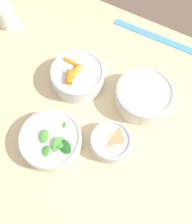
{
  "coord_description": "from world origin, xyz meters",
  "views": [
    {
      "loc": [
        0.17,
        -0.29,
        1.51
      ],
      "look_at": [
        0.0,
        0.0,
        0.8
      ],
      "focal_mm": 40.0,
      "sensor_mm": 36.0,
      "label": 1
    }
  ],
  "objects_px": {
    "bowl_beans_hotdog": "(143,96)",
    "bowl_cookies": "(111,141)",
    "bowl_carrots": "(78,76)",
    "ruler": "(155,36)",
    "bowl_greens": "(51,140)",
    "cup": "(6,16)"
  },
  "relations": [
    {
      "from": "bowl_beans_hotdog",
      "to": "bowl_cookies",
      "type": "xyz_separation_m",
      "value": [
        -0.02,
        -0.19,
        -0.01
      ]
    },
    {
      "from": "bowl_beans_hotdog",
      "to": "bowl_cookies",
      "type": "height_order",
      "value": "bowl_beans_hotdog"
    },
    {
      "from": "bowl_carrots",
      "to": "bowl_beans_hotdog",
      "type": "relative_size",
      "value": 0.97
    },
    {
      "from": "bowl_carrots",
      "to": "bowl_greens",
      "type": "distance_m",
      "value": 0.24
    },
    {
      "from": "bowl_carrots",
      "to": "bowl_greens",
      "type": "xyz_separation_m",
      "value": [
        0.05,
        -0.23,
        -0.01
      ]
    },
    {
      "from": "bowl_greens",
      "to": "ruler",
      "type": "distance_m",
      "value": 0.56
    },
    {
      "from": "bowl_beans_hotdog",
      "to": "cup",
      "type": "distance_m",
      "value": 0.6
    },
    {
      "from": "bowl_carrots",
      "to": "bowl_beans_hotdog",
      "type": "bearing_deg",
      "value": 10.28
    },
    {
      "from": "bowl_carrots",
      "to": "bowl_greens",
      "type": "height_order",
      "value": "bowl_carrots"
    },
    {
      "from": "bowl_cookies",
      "to": "ruler",
      "type": "height_order",
      "value": "bowl_cookies"
    },
    {
      "from": "bowl_greens",
      "to": "bowl_beans_hotdog",
      "type": "bearing_deg",
      "value": 56.95
    },
    {
      "from": "ruler",
      "to": "bowl_beans_hotdog",
      "type": "bearing_deg",
      "value": -74.72
    },
    {
      "from": "bowl_greens",
      "to": "cup",
      "type": "bearing_deg",
      "value": 142.69
    },
    {
      "from": "bowl_beans_hotdog",
      "to": "cup",
      "type": "xyz_separation_m",
      "value": [
        -0.6,
        0.05,
        0.01
      ]
    },
    {
      "from": "bowl_carrots",
      "to": "cup",
      "type": "relative_size",
      "value": 2.18
    },
    {
      "from": "cup",
      "to": "ruler",
      "type": "bearing_deg",
      "value": 23.14
    },
    {
      "from": "bowl_greens",
      "to": "cup",
      "type": "relative_size",
      "value": 2.27
    },
    {
      "from": "bowl_carrots",
      "to": "ruler",
      "type": "bearing_deg",
      "value": 64.75
    },
    {
      "from": "bowl_beans_hotdog",
      "to": "bowl_cookies",
      "type": "bearing_deg",
      "value": -96.04
    },
    {
      "from": "bowl_carrots",
      "to": "ruler",
      "type": "distance_m",
      "value": 0.35
    },
    {
      "from": "bowl_beans_hotdog",
      "to": "bowl_cookies",
      "type": "relative_size",
      "value": 1.49
    },
    {
      "from": "bowl_greens",
      "to": "ruler",
      "type": "xyz_separation_m",
      "value": [
        0.1,
        0.55,
        -0.03
      ]
    }
  ]
}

